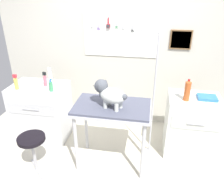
{
  "coord_description": "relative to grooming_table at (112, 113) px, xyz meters",
  "views": [
    {
      "loc": [
        0.47,
        -2.24,
        2.19
      ],
      "look_at": [
        0.03,
        0.18,
        0.99
      ],
      "focal_mm": 36.48,
      "sensor_mm": 36.0,
      "label": 1
    }
  ],
  "objects": [
    {
      "name": "stool",
      "position": [
        -0.94,
        -0.33,
        -0.35
      ],
      "size": [
        0.34,
        0.34,
        0.52
      ],
      "color": "#9E9EA3",
      "rests_on": "ground"
    },
    {
      "name": "supply_tray",
      "position": [
        1.17,
        0.43,
        0.1
      ],
      "size": [
        0.24,
        0.18,
        0.04
      ],
      "color": "#3072BD",
      "rests_on": "cabinet_right"
    },
    {
      "name": "rear_wall_panel",
      "position": [
        -0.04,
        1.15,
        0.38
      ],
      "size": [
        4.0,
        0.11,
        2.3
      ],
      "color": "#BCB8AB",
      "rests_on": "ground"
    },
    {
      "name": "conditioner_bottle",
      "position": [
        -0.9,
        0.28,
        0.16
      ],
      "size": [
        0.06,
        0.05,
        0.18
      ],
      "color": "#419760",
      "rests_on": "counter_left"
    },
    {
      "name": "pump_bottle_white",
      "position": [
        -1.4,
        0.26,
        0.18
      ],
      "size": [
        0.05,
        0.05,
        0.22
      ],
      "color": "gold",
      "rests_on": "counter_left"
    },
    {
      "name": "dog",
      "position": [
        -0.02,
        -0.04,
        0.28
      ],
      "size": [
        0.44,
        0.31,
        0.33
      ],
      "color": "silver",
      "rests_on": "grooming_table"
    },
    {
      "name": "shampoo_bottle",
      "position": [
        -1.07,
        0.64,
        0.18
      ],
      "size": [
        0.05,
        0.05,
        0.21
      ],
      "color": "white",
      "rests_on": "counter_left"
    },
    {
      "name": "grooming_table",
      "position": [
        0.0,
        0.0,
        0.0
      ],
      "size": [
        0.94,
        0.57,
        0.88
      ],
      "color": "#B7B7BC",
      "rests_on": "ground"
    },
    {
      "name": "grooming_arm",
      "position": [
        0.48,
        0.31,
        0.02
      ],
      "size": [
        0.3,
        0.11,
        1.7
      ],
      "color": "#B7B7BC",
      "rests_on": "ground"
    },
    {
      "name": "cabinet_right",
      "position": [
        1.03,
        0.43,
        -0.35
      ],
      "size": [
        0.68,
        0.54,
        0.86
      ],
      "color": "silver",
      "rests_on": "ground"
    },
    {
      "name": "soda_bottle",
      "position": [
        0.9,
        0.34,
        0.22
      ],
      "size": [
        0.08,
        0.08,
        0.29
      ],
      "color": "#BB5224",
      "rests_on": "cabinet_right"
    },
    {
      "name": "counter_left",
      "position": [
        -1.17,
        0.43,
        -0.34
      ],
      "size": [
        0.8,
        0.58,
        0.86
      ],
      "color": "silver",
      "rests_on": "ground"
    },
    {
      "name": "ground",
      "position": [
        -0.04,
        -0.13,
        -0.79
      ],
      "size": [
        4.4,
        4.0,
        0.04
      ],
      "primitive_type": "cube",
      "color": "#BEB8A5"
    },
    {
      "name": "spray_bottle_tall",
      "position": [
        -1.06,
        0.44,
        0.18
      ],
      "size": [
        0.05,
        0.05,
        0.21
      ],
      "color": "#D95E6F",
      "rests_on": "counter_left"
    }
  ]
}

